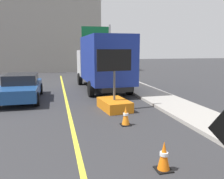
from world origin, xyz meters
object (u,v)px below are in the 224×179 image
at_px(traffic_cone_mid_lane, 126,116).
at_px(pickup_car, 21,87).
at_px(arrow_board_trailer, 114,99).
at_px(traffic_cone_near_sign, 164,156).
at_px(highway_guide_sign, 102,41).
at_px(box_truck, 103,62).

bearing_deg(traffic_cone_mid_lane, pickup_car, 128.07).
relative_size(arrow_board_trailer, traffic_cone_near_sign, 3.93).
bearing_deg(traffic_cone_mid_lane, highway_guide_sign, 82.09).
xyz_separation_m(arrow_board_trailer, pickup_car, (-4.33, 3.14, 0.22)).
height_order(traffic_cone_near_sign, traffic_cone_mid_lane, traffic_cone_mid_lane).
height_order(arrow_board_trailer, highway_guide_sign, highway_guide_sign).
xyz_separation_m(arrow_board_trailer, highway_guide_sign, (1.91, 12.48, 2.94)).
xyz_separation_m(arrow_board_trailer, box_truck, (0.51, 5.11, 1.39)).
height_order(pickup_car, traffic_cone_mid_lane, pickup_car).
xyz_separation_m(box_truck, pickup_car, (-4.84, -1.97, -1.18)).
bearing_deg(highway_guide_sign, pickup_car, -123.72).
relative_size(pickup_car, highway_guide_sign, 0.93).
distance_m(arrow_board_trailer, pickup_car, 5.35).
distance_m(arrow_board_trailer, highway_guide_sign, 12.97).
xyz_separation_m(box_truck, traffic_cone_near_sign, (-0.74, -10.57, -1.54)).
relative_size(box_truck, traffic_cone_near_sign, 10.88).
relative_size(arrow_board_trailer, highway_guide_sign, 0.54).
relative_size(arrow_board_trailer, pickup_car, 0.58).
xyz_separation_m(traffic_cone_near_sign, traffic_cone_mid_lane, (0.10, 3.24, 0.01)).
height_order(arrow_board_trailer, traffic_cone_near_sign, arrow_board_trailer).
xyz_separation_m(arrow_board_trailer, traffic_cone_mid_lane, (-0.13, -2.22, -0.13)).
distance_m(pickup_car, traffic_cone_near_sign, 9.53).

